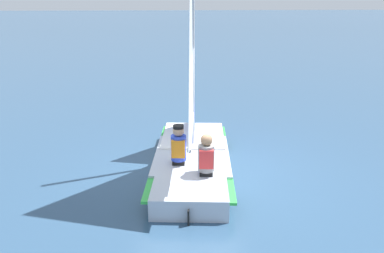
% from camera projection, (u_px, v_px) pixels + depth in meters
% --- Properties ---
extents(ground_plane, '(260.00, 260.00, 0.00)m').
position_uv_depth(ground_plane, '(192.00, 170.00, 7.94)').
color(ground_plane, '#2D4C6B').
extents(sailboat_main, '(4.08, 2.00, 5.53)m').
position_uv_depth(sailboat_main, '(192.00, 136.00, 7.64)').
color(sailboat_main, '#B2BCCC').
rests_on(sailboat_main, ground_plane).
extents(sailor_helm, '(0.37, 0.33, 1.16)m').
position_uv_depth(sailor_helm, '(179.00, 151.00, 7.29)').
color(sailor_helm, black).
rests_on(sailor_helm, ground_plane).
extents(sailor_crew, '(0.37, 0.33, 1.16)m').
position_uv_depth(sailor_crew, '(206.00, 162.00, 6.84)').
color(sailor_crew, black).
rests_on(sailor_crew, ground_plane).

